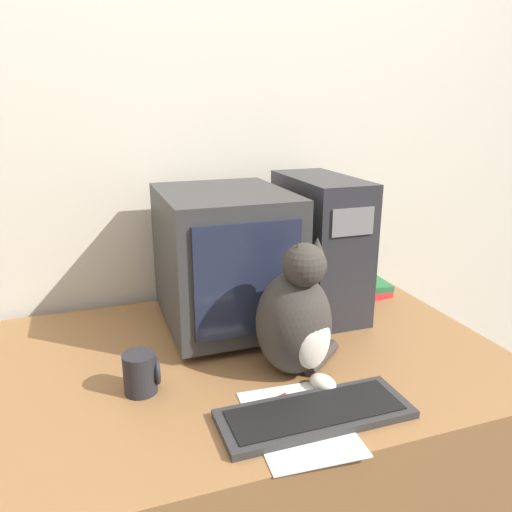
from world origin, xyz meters
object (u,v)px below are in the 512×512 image
computer_tower (319,245)px  mug (141,373)px  crt_monitor (225,258)px  book_stack (365,286)px  cat (297,319)px  keyboard (315,414)px  pen (260,407)px

computer_tower → mug: 0.74m
crt_monitor → mug: crt_monitor is taller
computer_tower → book_stack: computer_tower is taller
mug → computer_tower: bearing=27.6°
computer_tower → cat: bearing=-123.4°
crt_monitor → computer_tower: 0.34m
keyboard → book_stack: bearing=51.2°
cat → mug: cat is taller
book_stack → mug: (-0.87, -0.40, 0.03)m
book_stack → mug: mug is taller
crt_monitor → pen: size_ratio=3.04×
cat → pen: bearing=-157.0°
cat → mug: bearing=156.6°
computer_tower → pen: (-0.39, -0.50, -0.22)m
cat → book_stack: cat is taller
computer_tower → cat: 0.45m
crt_monitor → book_stack: size_ratio=2.49×
crt_monitor → pen: crt_monitor is taller
cat → computer_tower: bearing=38.7°
pen → crt_monitor: bearing=83.6°
pen → keyboard: bearing=-35.1°
book_stack → keyboard: bearing=-128.8°
crt_monitor → cat: bearing=-75.0°
computer_tower → keyboard: (-0.28, -0.57, -0.22)m
book_stack → pen: bearing=-137.6°
crt_monitor → pen: bearing=-96.4°
crt_monitor → mug: 0.46m
computer_tower → pen: 0.67m
cat → book_stack: size_ratio=1.96×
mug → crt_monitor: bearing=45.3°
keyboard → computer_tower: bearing=63.6°
computer_tower → keyboard: size_ratio=1.03×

